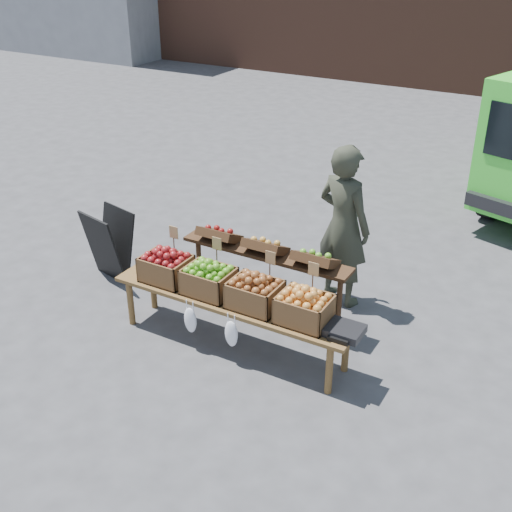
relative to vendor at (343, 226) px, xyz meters
The scene contains 10 objects.
ground 2.38m from the vendor, 125.84° to the right, with size 80.00×80.00×0.00m, color #434345.
vendor is the anchor object (origin of this frame).
chalkboard_sign 2.91m from the vendor, 160.72° to the right, with size 0.60×0.33×0.91m, color black, non-canonical shape.
back_table 1.05m from the vendor, 129.11° to the right, with size 2.10×0.44×1.04m, color #372212, non-canonical shape.
display_bench 1.71m from the vendor, 112.11° to the right, with size 2.70×0.56×0.57m, color brown, non-canonical shape.
crate_golden_apples 2.05m from the vendor, 134.19° to the right, with size 0.50×0.40×0.28m, color maroon, non-canonical shape.
crate_russet_pears 1.71m from the vendor, 120.74° to the right, with size 0.50×0.40×0.28m, color #408F10, non-canonical shape.
crate_red_apples 1.51m from the vendor, 102.28° to the right, with size 0.50×0.40×0.28m, color brown, non-canonical shape.
crate_green_apples 1.50m from the vendor, 80.93° to the right, with size 0.50×0.40×0.28m, color #A88727, non-canonical shape.
weighing_scale 1.64m from the vendor, 65.72° to the right, with size 0.34×0.30×0.08m, color black.
Camera 1 is at (3.71, -4.45, 3.99)m, focal length 45.00 mm.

